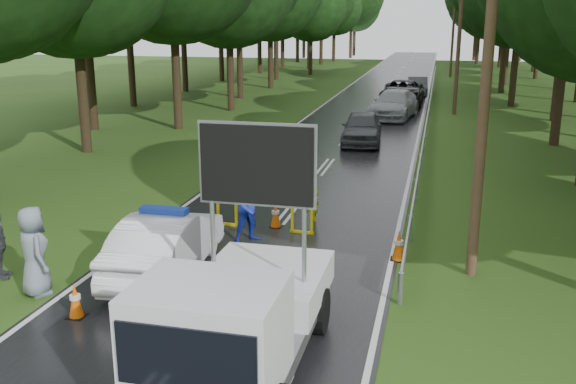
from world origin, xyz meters
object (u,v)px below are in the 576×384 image
(barrier, at_px, (264,199))
(civilian, at_px, (251,206))
(work_truck, at_px, (236,319))
(queue_car_first, at_px, (362,128))
(queue_car_second, at_px, (394,104))
(police_sedan, at_px, (166,244))
(queue_car_third, at_px, (402,93))
(queue_car_fourth, at_px, (417,86))
(officer, at_px, (310,196))

(barrier, bearing_deg, civilian, -88.72)
(work_truck, distance_m, queue_car_first, 20.79)
(work_truck, relative_size, queue_car_second, 0.91)
(police_sedan, distance_m, queue_car_third, 31.46)
(queue_car_second, bearing_deg, queue_car_third, 96.74)
(barrier, distance_m, queue_car_fourth, 33.81)
(officer, bearing_deg, queue_car_first, -110.53)
(work_truck, xyz_separation_m, queue_car_first, (-0.48, 20.78, -0.33))
(queue_car_first, bearing_deg, barrier, -99.28)
(queue_car_first, bearing_deg, police_sedan, -102.77)
(police_sedan, height_order, officer, police_sedan)
(queue_car_second, xyz_separation_m, queue_car_fourth, (0.91, 12.00, -0.12))
(barrier, height_order, queue_car_first, queue_car_first)
(queue_car_first, xyz_separation_m, queue_car_third, (1.00, 14.40, 0.06))
(police_sedan, xyz_separation_m, queue_car_first, (2.46, 16.87, 0.03))
(barrier, bearing_deg, queue_car_third, 90.90)
(civilian, relative_size, queue_car_third, 0.33)
(civilian, bearing_deg, barrier, 42.75)
(police_sedan, bearing_deg, queue_car_second, -101.07)
(work_truck, bearing_deg, queue_car_third, 89.50)
(work_truck, distance_m, queue_car_second, 29.19)
(work_truck, height_order, barrier, work_truck)
(work_truck, xyz_separation_m, queue_car_third, (0.52, 35.19, -0.26))
(police_sedan, xyz_separation_m, barrier, (1.34, 3.59, 0.17))
(queue_car_second, height_order, queue_car_third, queue_car_third)
(queue_car_first, height_order, queue_car_third, queue_car_third)
(police_sedan, xyz_separation_m, queue_car_third, (3.46, 31.27, 0.09))
(work_truck, xyz_separation_m, barrier, (-1.60, 7.51, -0.18))
(work_truck, height_order, queue_car_first, work_truck)
(police_sedan, height_order, queue_car_third, queue_car_third)
(civilian, bearing_deg, queue_car_fourth, 41.83)
(civilian, distance_m, queue_car_first, 14.33)
(work_truck, bearing_deg, officer, 93.74)
(barrier, xyz_separation_m, queue_car_first, (1.12, 13.28, -0.14))
(queue_car_third, height_order, queue_car_fourth, queue_car_third)
(work_truck, distance_m, queue_car_fourth, 41.21)
(police_sedan, relative_size, civilian, 2.33)
(queue_car_third, bearing_deg, civilian, -94.11)
(work_truck, distance_m, barrier, 7.68)
(civilian, bearing_deg, officer, 16.55)
(barrier, bearing_deg, work_truck, -72.70)
(officer, height_order, queue_car_fourth, officer)
(work_truck, bearing_deg, civilian, 104.73)
(police_sedan, height_order, queue_car_fourth, police_sedan)
(police_sedan, xyz_separation_m, queue_car_second, (3.35, 25.27, 0.07))
(police_sedan, xyz_separation_m, work_truck, (2.94, -3.92, 0.36))
(barrier, relative_size, officer, 1.82)
(officer, xyz_separation_m, civilian, (-1.16, -2.00, 0.17))
(civilian, relative_size, queue_car_first, 0.43)
(queue_car_third, bearing_deg, police_sedan, -96.06)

